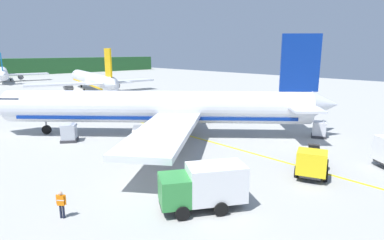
% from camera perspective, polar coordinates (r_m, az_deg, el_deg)
% --- Properties ---
extents(airliner_foreground, '(31.85, 32.50, 11.90)m').
position_cam_1_polar(airliner_foreground, '(37.92, -5.46, 2.22)').
color(airliner_foreground, silver).
rests_on(airliner_foreground, ground).
extents(airliner_mid_apron, '(30.55, 36.71, 10.56)m').
position_cam_1_polar(airliner_mid_apron, '(82.52, -17.50, 6.86)').
color(airliner_mid_apron, silver).
rests_on(airliner_mid_apron, ground).
extents(airliner_far_taxiway, '(27.70, 33.27, 9.58)m').
position_cam_1_polar(airliner_far_taxiway, '(124.80, -30.86, 7.22)').
color(airliner_far_taxiway, white).
rests_on(airliner_far_taxiway, ground).
extents(service_truck_fuel, '(6.70, 4.41, 2.65)m').
position_cam_1_polar(service_truck_fuel, '(27.73, 20.79, -7.05)').
color(service_truck_fuel, yellow).
rests_on(service_truck_fuel, ground).
extents(service_truck_catering, '(5.80, 4.66, 2.92)m').
position_cam_1_polar(service_truck_catering, '(20.61, 2.18, -11.71)').
color(service_truck_catering, '#338C3F').
rests_on(service_truck_catering, ground).
extents(cargo_container_near, '(2.37, 2.37, 2.09)m').
position_cam_1_polar(cargo_container_near, '(38.21, -21.20, -2.17)').
color(cargo_container_near, '#333338').
rests_on(cargo_container_near, ground).
extents(cargo_container_mid, '(2.23, 2.23, 2.02)m').
position_cam_1_polar(cargo_container_mid, '(40.26, 21.91, -1.58)').
color(cargo_container_mid, '#333338').
rests_on(cargo_container_mid, ground).
extents(crew_marshaller, '(0.36, 0.60, 1.66)m').
position_cam_1_polar(crew_marshaller, '(32.63, -9.40, -3.89)').
color(crew_marshaller, '#191E33').
rests_on(crew_marshaller, ground).
extents(crew_loader_left, '(0.47, 0.50, 1.74)m').
position_cam_1_polar(crew_loader_left, '(21.30, -22.43, -13.54)').
color(crew_loader_left, '#191E33').
rests_on(crew_loader_left, ground).
extents(apron_guide_line, '(0.30, 60.00, 0.01)m').
position_cam_1_polar(apron_guide_line, '(36.74, 1.77, -3.48)').
color(apron_guide_line, yellow).
rests_on(apron_guide_line, ground).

